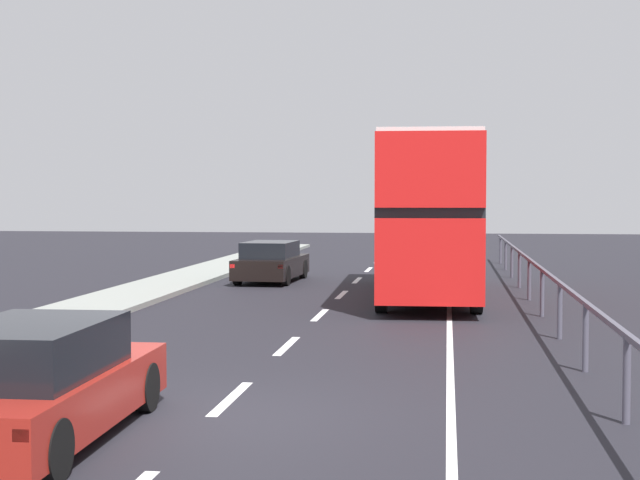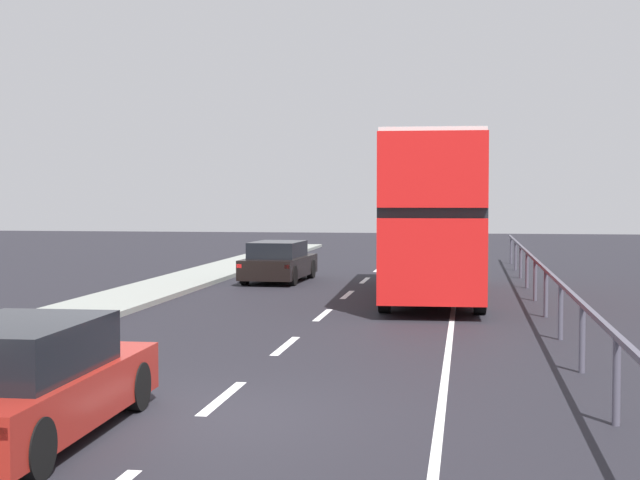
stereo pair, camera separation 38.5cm
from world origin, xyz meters
The scene contains 6 objects.
ground_plane centered at (0.00, 0.00, -0.05)m, with size 73.54×120.00×0.10m, color black.
lane_paint_markings centered at (1.85, 8.61, 0.00)m, with size 3.19×46.00×0.01m.
bridge_side_railing centered at (5.20, 9.00, 0.92)m, with size 0.10×42.00×1.14m.
double_decker_bus_red centered at (2.44, 14.56, 2.34)m, with size 2.81×10.22×4.38m.
hatchback_car_near centered at (-1.68, -1.51, 0.67)m, with size 1.87×4.53×1.40m.
sedan_car_ahead centered at (-2.76, 18.76, 0.64)m, with size 1.92×4.25×1.33m.
Camera 1 is at (2.99, -11.72, 2.83)m, focal length 52.90 mm.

